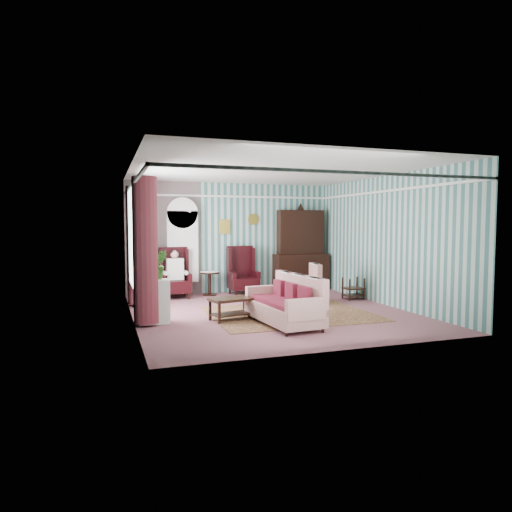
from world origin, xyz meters
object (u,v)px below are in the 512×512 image
object	(u,v)px
wingback_left	(175,273)
sofa	(283,297)
dresser_hutch	(301,247)
coffee_table	(232,309)
plant_stand	(154,302)
wingback_right	(243,270)
nest_table	(353,288)
seated_woman	(175,274)
floral_armchair	(303,281)
round_side_table	(210,284)
bookcase	(182,252)

from	to	relation	value
wingback_left	sofa	distance (m)	3.88
dresser_hutch	coffee_table	distance (m)	4.41
dresser_hutch	plant_stand	size ratio (longest dim) A/B	2.95
wingback_right	nest_table	world-z (taller)	wingback_right
wingback_left	sofa	world-z (taller)	wingback_left
dresser_hutch	plant_stand	distance (m)	5.31
dresser_hutch	nest_table	size ratio (longest dim) A/B	4.37
wingback_right	seated_woman	size ratio (longest dim) A/B	1.06
wingback_left	coffee_table	world-z (taller)	wingback_left
dresser_hutch	floral_armchair	world-z (taller)	dresser_hutch
coffee_table	nest_table	bearing A→B (deg)	21.99
wingback_left	sofa	size ratio (longest dim) A/B	0.69
sofa	floral_armchair	bearing A→B (deg)	-38.37
wingback_left	floral_armchair	distance (m)	3.17
seated_woman	round_side_table	bearing A→B (deg)	9.46
plant_stand	sofa	distance (m)	2.37
bookcase	wingback_left	bearing A→B (deg)	-122.66
bookcase	plant_stand	world-z (taller)	bookcase
dresser_hutch	wingback_left	bearing A→B (deg)	-175.59
seated_woman	nest_table	bearing A→B (deg)	-20.85
round_side_table	dresser_hutch	bearing A→B (deg)	2.64
bookcase	coffee_table	distance (m)	3.47
floral_armchair	coffee_table	xyz separation A→B (m)	(-2.04, -1.23, -0.29)
round_side_table	wingback_left	bearing A→B (deg)	-170.54
wingback_left	dresser_hutch	bearing A→B (deg)	4.41
bookcase	round_side_table	world-z (taller)	bookcase
seated_woman	nest_table	world-z (taller)	seated_woman
nest_table	dresser_hutch	bearing A→B (deg)	107.39
dresser_hutch	floral_armchair	size ratio (longest dim) A/B	2.33
seated_woman	wingback_left	bearing A→B (deg)	0.00
plant_stand	coffee_table	world-z (taller)	plant_stand
coffee_table	dresser_hutch	bearing A→B (deg)	48.24
wingback_left	coffee_table	bearing A→B (deg)	-77.76
bookcase	seated_woman	bearing A→B (deg)	-122.66
wingback_right	coffee_table	world-z (taller)	wingback_right
plant_stand	seated_woman	bearing A→B (deg)	73.78
round_side_table	bookcase	bearing A→B (deg)	159.73
dresser_hutch	wingback_right	bearing A→B (deg)	-171.23
wingback_left	nest_table	xyz separation A→B (m)	(4.07, -1.55, -0.35)
wingback_left	plant_stand	bearing A→B (deg)	-106.22
round_side_table	coffee_table	bearing A→B (deg)	-94.87
round_side_table	nest_table	distance (m)	3.60
seated_woman	sofa	world-z (taller)	seated_woman
floral_armchair	round_side_table	bearing A→B (deg)	52.92
nest_table	plant_stand	bearing A→B (deg)	-166.16
sofa	coffee_table	distance (m)	1.07
dresser_hutch	sofa	size ratio (longest dim) A/B	1.30
bookcase	round_side_table	distance (m)	1.07
round_side_table	coffee_table	xyz separation A→B (m)	(-0.26, -3.09, -0.09)
wingback_left	seated_woman	size ratio (longest dim) A/B	1.06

